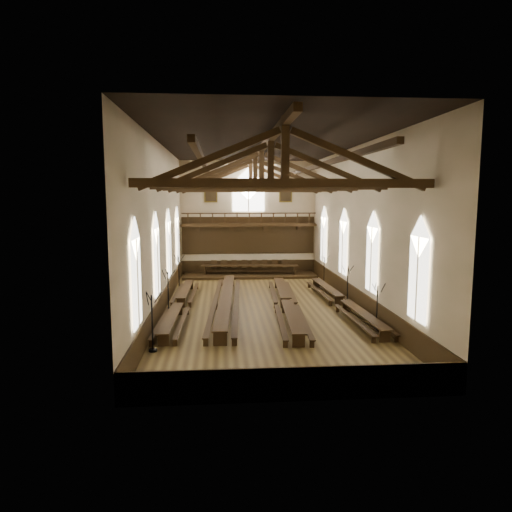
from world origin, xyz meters
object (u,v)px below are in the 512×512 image
at_px(candelabrum_right_mid, 347,293).
at_px(candelabrum_right_near, 377,316).
at_px(candelabrum_left_near, 152,334).
at_px(refectory_row_a, 179,303).
at_px(refectory_row_b, 226,299).
at_px(high_table, 250,266).
at_px(candelabrum_left_mid, 168,301).
at_px(refectory_row_d, 343,301).
at_px(refectory_row_c, 287,302).
at_px(candelabrum_left_far, 179,280).
at_px(candelabrum_right_far, 324,276).
at_px(dais, 250,275).

bearing_deg(candelabrum_right_mid, candelabrum_right_near, -90.00).
bearing_deg(candelabrum_left_near, refectory_row_a, 85.64).
distance_m(refectory_row_b, high_table, 11.54).
xyz_separation_m(candelabrum_left_mid, candelabrum_right_near, (11.10, -3.85, -0.07)).
xyz_separation_m(refectory_row_d, candelabrum_right_mid, (0.55, 0.96, 0.27)).
height_order(refectory_row_a, refectory_row_b, refectory_row_b).
height_order(refectory_row_c, candelabrum_left_far, candelabrum_left_far).
distance_m(candelabrum_left_near, candelabrum_right_far, 18.35).
xyz_separation_m(refectory_row_c, candelabrum_left_near, (-7.03, -6.85, 0.29)).
xyz_separation_m(refectory_row_d, dais, (-4.98, 11.91, -0.40)).
bearing_deg(candelabrum_left_mid, candelabrum_right_far, 36.81).
height_order(candelabrum_left_mid, candelabrum_right_mid, candelabrum_left_mid).
bearing_deg(refectory_row_c, refectory_row_b, 168.05).
bearing_deg(refectory_row_b, candelabrum_right_near, -33.74).
bearing_deg(refectory_row_d, candelabrum_left_far, 149.66).
relative_size(refectory_row_b, high_table, 1.78).
height_order(refectory_row_b, dais, refectory_row_b).
distance_m(refectory_row_c, candelabrum_left_near, 9.81).
height_order(dais, candelabrum_left_mid, candelabrum_left_mid).
relative_size(refectory_row_c, candelabrum_left_far, 5.31).
xyz_separation_m(dais, candelabrum_left_mid, (-5.57, -12.64, 0.72)).
distance_m(dais, high_table, 0.77).
bearing_deg(refectory_row_d, dais, 112.70).
height_order(refectory_row_d, candelabrum_right_near, candelabrum_right_near).
height_order(candelabrum_right_mid, candelabrum_right_far, candelabrum_right_mid).
height_order(high_table, candelabrum_right_mid, candelabrum_right_mid).
distance_m(refectory_row_b, candelabrum_right_far, 10.42).
relative_size(candelabrum_left_near, candelabrum_right_mid, 1.07).
xyz_separation_m(refectory_row_b, candelabrum_right_mid, (7.73, 0.38, 0.19)).
distance_m(refectory_row_c, refectory_row_d, 3.53).
distance_m(dais, candelabrum_left_near, 19.76).
relative_size(refectory_row_b, candelabrum_right_mid, 5.89).
bearing_deg(refectory_row_a, candelabrum_left_far, 95.25).
xyz_separation_m(refectory_row_c, candelabrum_right_far, (4.07, 7.76, 0.17)).
xyz_separation_m(refectory_row_a, candelabrum_right_far, (10.55, 7.39, 0.22)).
distance_m(high_table, candelabrum_right_mid, 12.27).
relative_size(candelabrum_right_near, candelabrum_right_far, 1.06).
relative_size(refectory_row_b, refectory_row_d, 1.08).
xyz_separation_m(candelabrum_right_near, candelabrum_right_mid, (-0.00, 5.54, 0.02)).
bearing_deg(candelabrum_left_mid, dais, 66.22).
bearing_deg(refectory_row_d, candelabrum_right_near, -83.14).
height_order(refectory_row_c, candelabrum_left_mid, candelabrum_left_mid).
bearing_deg(candelabrum_right_far, candelabrum_left_mid, -143.19).
distance_m(refectory_row_a, refectory_row_c, 6.49).
bearing_deg(candelabrum_left_near, candelabrum_right_mid, 35.77).
relative_size(candelabrum_left_near, candelabrum_left_mid, 1.00).
height_order(refectory_row_c, candelabrum_right_far, candelabrum_right_far).
bearing_deg(refectory_row_b, high_table, 79.01).
bearing_deg(candelabrum_left_near, refectory_row_b, 66.14).
bearing_deg(dais, candelabrum_right_near, -71.45).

